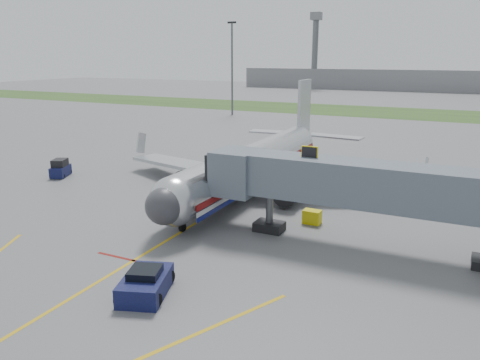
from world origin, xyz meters
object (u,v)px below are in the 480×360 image
at_px(belt_loader, 230,181).
at_px(ramp_worker, 209,179).
at_px(airliner, 253,163).
at_px(baggage_tug, 60,169).
at_px(pushback_tug, 146,284).

height_order(belt_loader, ramp_worker, belt_loader).
bearing_deg(airliner, belt_loader, -173.70).
relative_size(baggage_tug, ramp_worker, 1.90).
height_order(baggage_tug, ramp_worker, baggage_tug).
bearing_deg(pushback_tug, baggage_tug, 144.69).
distance_m(airliner, pushback_tug, 22.91).
distance_m(pushback_tug, ramp_worker, 22.66).
xyz_separation_m(airliner, ramp_worker, (-4.39, -1.32, -1.81)).
distance_m(pushback_tug, belt_loader, 23.08).
distance_m(baggage_tug, belt_loader, 19.52).
xyz_separation_m(airliner, belt_loader, (-2.51, -0.28, -2.09)).
relative_size(pushback_tug, ramp_worker, 2.61).
relative_size(airliner, belt_loader, 7.72).
bearing_deg(pushback_tug, belt_loader, 105.11).
height_order(airliner, belt_loader, airliner).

